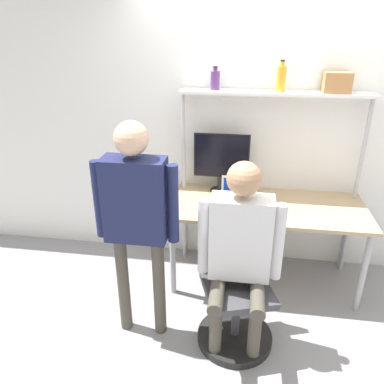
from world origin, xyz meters
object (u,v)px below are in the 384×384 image
bottle_purple (215,80)px  monitor (221,159)px  cell_phone (270,209)px  person_seated (240,245)px  laptop (239,200)px  storage_box (337,82)px  person_standing (136,208)px  bottle_amber (281,78)px  office_chair (235,305)px

bottle_purple → monitor: bearing=-11.0°
cell_phone → person_seated: (-0.23, -0.72, 0.07)m
laptop → bottle_purple: 1.03m
laptop → storage_box: 1.23m
laptop → person_standing: bearing=-133.7°
person_standing → person_seated: bearing=-1.6°
laptop → bottle_amber: (0.29, 0.35, 0.96)m
laptop → cell_phone: laptop is taller
monitor → bottle_purple: (-0.08, 0.01, 0.69)m
monitor → bottle_purple: bottle_purple is taller
storage_box → bottle_purple: bearing=180.0°
office_chair → person_standing: 1.03m
monitor → bottle_amber: bottle_amber is taller
monitor → person_standing: person_standing is taller
office_chair → bottle_purple: (-0.28, 1.03, 1.48)m
person_standing → bottle_purple: 1.34m
cell_phone → bottle_purple: size_ratio=0.79×
bottle_amber → storage_box: size_ratio=1.17×
cell_phone → person_standing: bearing=-143.7°
storage_box → cell_phone: bearing=-141.8°
person_seated → bottle_amber: size_ratio=5.73×
office_chair → bottle_purple: bottle_purple is taller
monitor → person_standing: size_ratio=0.33×
laptop → office_chair: size_ratio=0.32×
bottle_amber → bottle_purple: bottle_amber is taller
person_standing → storage_box: storage_box is taller
cell_phone → storage_box: 1.15m
cell_phone → bottle_amber: bottle_amber is taller
person_standing → bottle_amber: bottle_amber is taller
cell_phone → bottle_purple: 1.18m
cell_phone → bottle_purple: bottle_purple is taller
laptop → bottle_purple: bearing=126.3°
cell_phone → office_chair: bearing=-110.2°
storage_box → monitor: bearing=-179.1°
monitor → office_chair: bearing=-78.7°
person_standing → storage_box: size_ratio=7.84×
laptop → bottle_amber: bottle_amber is taller
monitor → person_standing: (-0.50, -1.04, -0.02)m
office_chair → bottle_purple: 1.82m
person_standing → cell_phone: bearing=36.3°
office_chair → bottle_amber: 1.84m
bottle_amber → person_standing: bearing=-132.4°
monitor → office_chair: monitor is taller
bottle_purple → person_standing: bearing=-111.8°
monitor → cell_phone: size_ratio=3.65×
person_seated → laptop: bearing=92.8°
laptop → bottle_purple: bottle_purple is taller
office_chair → bottle_amber: bearing=75.7°
cell_phone → storage_box: storage_box is taller
bottle_purple → bottle_amber: bearing=-0.0°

